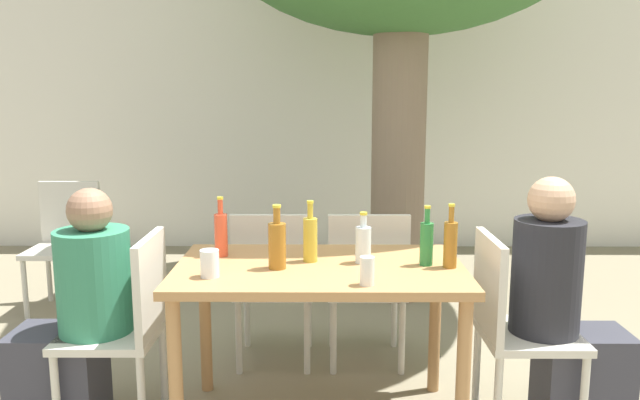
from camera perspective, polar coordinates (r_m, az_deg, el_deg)
cafe_building_wall at (r=6.22m, az=0.16°, el=8.46°), size 10.00×0.08×2.80m
dining_table_front at (r=2.89m, az=-0.03°, el=-7.88°), size 1.32×0.78×0.78m
patio_chair_0 at (r=3.08m, az=-17.13°, el=-10.34°), size 0.44×0.44×0.91m
patio_chair_1 at (r=3.07m, az=17.12°, el=-10.41°), size 0.44×0.44×0.91m
patio_chair_2 at (r=3.54m, az=-4.26°, el=-7.23°), size 0.44×0.44×0.91m
patio_chair_3 at (r=3.54m, az=4.33°, el=-7.25°), size 0.44×0.44×0.91m
patio_chair_4 at (r=4.88m, az=-22.22°, el=-3.17°), size 0.44×0.44×0.91m
person_seated_0 at (r=3.16m, az=-21.36°, el=-10.32°), size 0.57×0.34×1.13m
person_seated_1 at (r=3.14m, az=21.37°, el=-10.01°), size 0.56×0.31×1.19m
amber_bottle_0 at (r=2.79m, az=-3.94°, el=-4.03°), size 0.08×0.08×0.29m
oil_cruet_1 at (r=2.90m, az=-0.89°, el=-3.50°), size 0.07×0.07×0.29m
green_bottle_2 at (r=2.88m, az=9.72°, el=-3.83°), size 0.06×0.06×0.28m
water_bottle_3 at (r=2.89m, az=3.97°, el=-3.97°), size 0.07×0.07×0.24m
amber_bottle_4 at (r=2.86m, az=11.84°, el=-3.87°), size 0.06×0.06×0.29m
soda_bottle_5 at (r=3.03m, az=-9.04°, el=-3.02°), size 0.06×0.06×0.29m
drinking_glass_0 at (r=2.71m, az=-10.05°, el=-5.73°), size 0.08×0.08×0.12m
drinking_glass_1 at (r=2.57m, az=4.33°, el=-6.49°), size 0.06×0.06×0.12m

